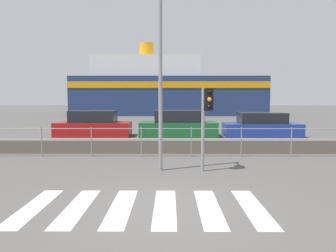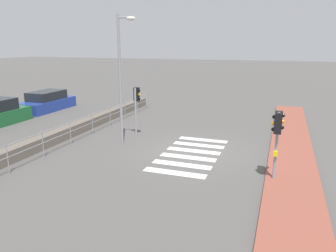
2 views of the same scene
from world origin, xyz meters
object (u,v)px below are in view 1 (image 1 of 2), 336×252
(traffic_light_far, at_px, (207,110))
(parked_car_green, at_px, (178,125))
(parked_car_red, at_px, (93,125))
(streetlamp, at_px, (160,50))
(parked_car_blue, at_px, (262,126))
(ferry_boat, at_px, (164,90))

(traffic_light_far, xyz_separation_m, parked_car_green, (-0.63, 8.94, -1.22))
(parked_car_red, height_order, parked_car_green, parked_car_green)
(traffic_light_far, height_order, parked_car_green, traffic_light_far)
(streetlamp, xyz_separation_m, parked_car_green, (0.76, 8.95, -3.00))
(parked_car_red, relative_size, parked_car_blue, 0.99)
(parked_car_blue, bearing_deg, parked_car_green, 180.00)
(traffic_light_far, height_order, ferry_boat, ferry_boat)
(parked_car_red, bearing_deg, traffic_light_far, -58.32)
(streetlamp, xyz_separation_m, parked_car_red, (-4.12, 8.95, -3.01))
(streetlamp, bearing_deg, parked_car_green, 85.13)
(streetlamp, height_order, parked_car_green, streetlamp)
(traffic_light_far, xyz_separation_m, streetlamp, (-1.39, -0.01, 1.78))
(traffic_light_far, distance_m, parked_car_blue, 9.95)
(traffic_light_far, relative_size, parked_car_red, 0.59)
(streetlamp, bearing_deg, ferry_boat, 90.74)
(parked_car_red, bearing_deg, ferry_boat, 81.08)
(parked_car_red, height_order, parked_car_blue, parked_car_red)
(parked_car_red, xyz_separation_m, parked_car_blue, (9.69, -0.00, -0.05))
(parked_car_blue, bearing_deg, streetlamp, -121.85)
(streetlamp, relative_size, parked_car_red, 1.38)
(traffic_light_far, relative_size, ferry_boat, 0.11)
(parked_car_blue, bearing_deg, ferry_boat, 104.23)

